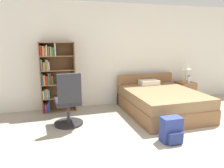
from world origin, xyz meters
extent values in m
plane|color=#A39989|center=(0.00, 0.00, 0.00)|extent=(14.00, 14.00, 0.00)
cube|color=silver|center=(0.00, 3.23, 1.30)|extent=(9.00, 0.06, 2.60)
cube|color=brown|center=(-2.20, 3.02, 0.83)|extent=(0.02, 0.32, 1.65)
cube|color=brown|center=(-1.42, 3.02, 0.83)|extent=(0.02, 0.32, 1.65)
cube|color=brown|center=(-1.81, 3.17, 0.83)|extent=(0.80, 0.01, 1.65)
cube|color=brown|center=(-1.81, 3.02, 0.01)|extent=(0.76, 0.30, 0.02)
cube|color=maroon|center=(-2.17, 2.98, 0.14)|extent=(0.02, 0.22, 0.24)
cube|color=#7A387F|center=(-2.13, 2.96, 0.12)|extent=(0.04, 0.18, 0.20)
cube|color=navy|center=(-2.08, 2.99, 0.13)|extent=(0.03, 0.25, 0.22)
cube|color=navy|center=(-2.05, 2.98, 0.16)|extent=(0.02, 0.22, 0.27)
cube|color=brown|center=(-1.81, 3.02, 0.34)|extent=(0.76, 0.30, 0.02)
cube|color=beige|center=(-2.16, 2.96, 0.45)|extent=(0.03, 0.20, 0.20)
cube|color=teal|center=(-2.12, 2.97, 0.46)|extent=(0.03, 0.21, 0.23)
cube|color=orange|center=(-2.08, 2.99, 0.47)|extent=(0.04, 0.24, 0.23)
cube|color=teal|center=(-2.04, 2.97, 0.46)|extent=(0.03, 0.20, 0.21)
cube|color=brown|center=(-1.81, 3.02, 0.67)|extent=(0.76, 0.30, 0.02)
cube|color=navy|center=(-2.17, 2.98, 0.82)|extent=(0.03, 0.23, 0.27)
cube|color=orange|center=(-2.12, 2.98, 0.79)|extent=(0.04, 0.22, 0.23)
cube|color=maroon|center=(-2.07, 2.96, 0.79)|extent=(0.04, 0.19, 0.21)
cube|color=#2D6638|center=(-2.02, 2.98, 0.82)|extent=(0.03, 0.22, 0.27)
cube|color=maroon|center=(-1.98, 2.96, 0.82)|extent=(0.02, 0.20, 0.27)
cube|color=#2D6638|center=(-1.95, 2.97, 0.79)|extent=(0.03, 0.21, 0.21)
cube|color=brown|center=(-1.81, 3.02, 1.00)|extent=(0.76, 0.30, 0.02)
cube|color=#665B51|center=(-2.16, 2.98, 1.14)|extent=(0.04, 0.23, 0.25)
cube|color=orange|center=(-2.11, 2.98, 1.11)|extent=(0.04, 0.24, 0.20)
cube|color=teal|center=(-2.07, 2.99, 1.14)|extent=(0.02, 0.25, 0.25)
cube|color=orange|center=(-2.04, 2.96, 1.13)|extent=(0.04, 0.19, 0.25)
cube|color=beige|center=(-2.00, 2.98, 1.11)|extent=(0.02, 0.22, 0.20)
cube|color=brown|center=(-1.81, 3.02, 1.33)|extent=(0.76, 0.30, 0.02)
cube|color=maroon|center=(-2.16, 2.99, 1.46)|extent=(0.04, 0.24, 0.24)
cube|color=orange|center=(-2.11, 2.99, 1.45)|extent=(0.04, 0.24, 0.22)
cube|color=gold|center=(-2.06, 2.98, 1.45)|extent=(0.02, 0.23, 0.21)
cube|color=beige|center=(-2.03, 2.99, 1.46)|extent=(0.02, 0.25, 0.25)
cube|color=#665B51|center=(-1.99, 2.97, 1.45)|extent=(0.03, 0.22, 0.21)
cube|color=gold|center=(-1.94, 2.95, 1.44)|extent=(0.03, 0.18, 0.21)
cube|color=#2D6638|center=(-1.90, 2.98, 1.44)|extent=(0.04, 0.23, 0.19)
cube|color=beige|center=(-1.85, 2.97, 1.48)|extent=(0.03, 0.20, 0.28)
cube|color=brown|center=(-1.81, 3.02, 1.64)|extent=(0.80, 0.32, 0.02)
cube|color=brown|center=(0.47, 2.10, 0.16)|extent=(1.56, 1.94, 0.32)
cube|color=olive|center=(0.47, 2.10, 0.43)|extent=(1.53, 1.90, 0.23)
cube|color=brown|center=(0.47, 3.03, 0.40)|extent=(1.56, 0.08, 0.80)
cube|color=silver|center=(0.47, 2.82, 0.61)|extent=(0.50, 0.30, 0.12)
cylinder|color=#232326|center=(-1.68, 2.09, 0.02)|extent=(0.59, 0.59, 0.04)
cylinder|color=#333338|center=(-1.68, 2.09, 0.24)|extent=(0.06, 0.06, 0.40)
cube|color=#2D2D33|center=(-1.68, 2.09, 0.49)|extent=(0.51, 0.51, 0.10)
cube|color=#2D2D33|center=(-1.67, 1.81, 0.82)|extent=(0.44, 0.10, 0.56)
cube|color=brown|center=(1.61, 2.86, 0.27)|extent=(0.45, 0.45, 0.54)
sphere|color=tan|center=(1.61, 2.62, 0.38)|extent=(0.02, 0.02, 0.02)
cylinder|color=tan|center=(1.60, 2.87, 0.55)|extent=(0.13, 0.13, 0.02)
cylinder|color=tan|center=(1.60, 2.87, 0.73)|extent=(0.02, 0.02, 0.33)
cone|color=white|center=(1.60, 2.87, 0.99)|extent=(0.27, 0.27, 0.18)
cylinder|color=silver|center=(1.62, 2.75, 0.63)|extent=(0.07, 0.07, 0.18)
cylinder|color=#2D2D33|center=(1.62, 2.75, 0.73)|extent=(0.05, 0.05, 0.02)
cube|color=navy|center=(-0.08, 0.82, 0.22)|extent=(0.34, 0.22, 0.43)
cube|color=navy|center=(-0.08, 0.67, 0.12)|extent=(0.26, 0.08, 0.20)
camera|label=1|loc=(-2.05, -2.22, 1.75)|focal=35.00mm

